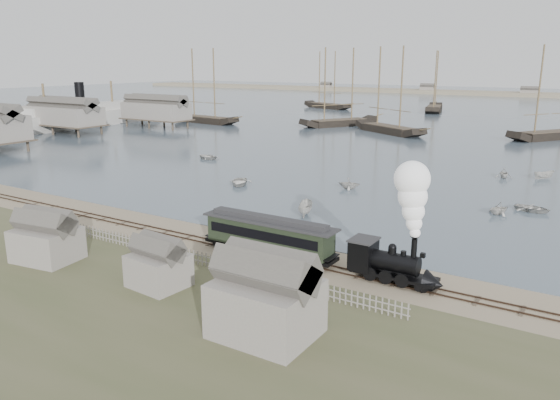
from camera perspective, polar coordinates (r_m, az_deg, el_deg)
The scene contains 28 objects.
ground at distance 52.46m, azimuth -4.86°, elevation -4.09°, with size 600.00×600.00×0.00m, color tan.
harbor_water at distance 212.43m, azimuth 24.17°, elevation 8.63°, with size 600.00×336.00×0.06m, color #475865.
rail_track at distance 50.95m, azimuth -6.22°, elevation -4.64°, with size 120.00×1.80×0.16m.
picket_fence_west at distance 51.77m, azimuth -15.36°, elevation -4.82°, with size 19.00×0.10×1.20m, color gray, non-canonical shape.
picket_fence_east at distance 40.20m, azimuth 3.13°, elevation -9.97°, with size 15.00×0.10×1.20m, color gray, non-canonical shape.
shed_left at distance 50.92m, azimuth -23.03°, elevation -5.80°, with size 5.00×4.00×4.10m, color gray, non-canonical shape.
shed_mid at distance 42.76m, azimuth -12.47°, elevation -8.77°, with size 4.00×3.50×3.60m, color gray, non-canonical shape.
shed_right at distance 34.98m, azimuth -1.48°, elevation -13.87°, with size 6.00×5.00×5.10m, color gray, non-canonical shape.
western_wharf at distance 133.27m, azimuth -21.10°, elevation 8.01°, with size 36.00×56.00×8.00m, color gray, non-canonical shape.
far_spit at distance 291.66m, azimuth 26.55°, elevation 9.59°, with size 500.00×20.00×1.80m, color tan.
locomotive at distance 41.55m, azimuth 12.98°, elevation -3.26°, with size 7.35×2.74×9.17m.
passenger_coach at distance 47.35m, azimuth -1.17°, elevation -3.60°, with size 12.65×2.44×3.07m.
beached_dinghy at distance 53.61m, azimuth -4.65°, elevation -3.21°, with size 4.03×2.88×0.83m, color beige.
steamship at distance 151.54m, azimuth -20.10°, elevation 9.37°, with size 51.47×8.58×11.26m, color beige, non-canonical shape.
rowboat_0 at distance 74.71m, azimuth -4.28°, elevation 1.91°, with size 4.42×3.16×0.92m, color beige.
rowboat_1 at distance 72.80m, azimuth 7.25°, elevation 1.74°, with size 2.85×2.46×1.50m, color beige.
rowboat_2 at distance 60.02m, azimuth 2.64°, elevation -0.91°, with size 3.70×1.39×1.43m, color beige.
rowboat_3 at distance 67.62m, azimuth 24.88°, elevation -0.78°, with size 3.83×2.74×0.79m, color beige.
rowboat_4 at distance 64.82m, azimuth 21.90°, elevation -0.81°, with size 2.67×2.30×1.41m, color beige.
rowboat_5 at distance 87.14m, azimuth 25.87°, elevation 2.38°, with size 3.08×1.16×1.19m, color beige.
rowboat_6 at distance 95.64m, azimuth -7.65°, elevation 4.54°, with size 4.14×2.95×0.86m, color beige.
rowboat_7 at distance 85.44m, azimuth 22.35°, elevation 2.62°, with size 2.73×2.36×1.44m, color beige.
schooner_0 at distance 151.88m, azimuth -7.89°, elevation 11.75°, with size 21.32×4.92×20.00m, color black, non-canonical shape.
schooner_1 at distance 143.80m, azimuth 6.31°, elevation 11.66°, with size 21.92×5.06×20.00m, color black, non-canonical shape.
schooner_2 at distance 130.99m, azimuth 11.51°, elevation 11.21°, with size 21.73×5.02×20.00m, color black, non-canonical shape.
schooner_3 at distance 131.72m, azimuth 26.74°, elevation 10.01°, with size 21.03×4.85×20.00m, color black, non-canonical shape.
schooner_6 at distance 198.58m, azimuth 5.01°, elevation 12.40°, with size 20.73×4.78×20.00m, color black, non-canonical shape.
schooner_7 at distance 192.46m, azimuth 15.98°, elevation 11.86°, with size 22.58×5.21×20.00m, color black, non-canonical shape.
Camera 1 is at (30.14, -39.63, 16.52)m, focal length 35.00 mm.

